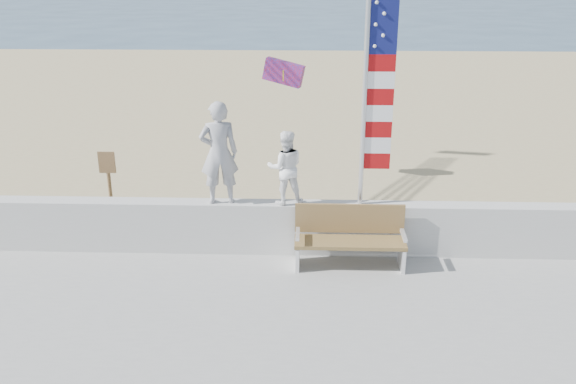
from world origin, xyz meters
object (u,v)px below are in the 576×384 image
child (285,168)px  bench (350,236)px  adult (219,153)px  flag (373,91)px

child → bench: child is taller
child → adult: bearing=-8.0°
child → bench: size_ratio=0.70×
adult → child: adult is taller
adult → bench: (2.16, -0.45, -1.26)m
adult → child: (1.09, 0.00, -0.24)m
adult → bench: size_ratio=0.96×
adult → flag: size_ratio=0.50×
child → flag: flag is taller
child → flag: bearing=172.0°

